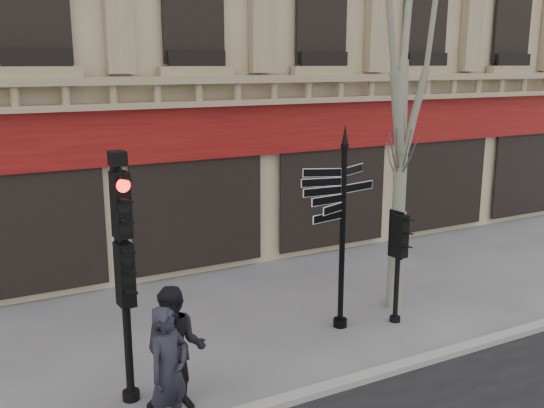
{
  "coord_description": "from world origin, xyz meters",
  "views": [
    {
      "loc": [
        -5.25,
        -8.85,
        5.2
      ],
      "look_at": [
        -0.21,
        0.6,
        2.73
      ],
      "focal_mm": 40.0,
      "sensor_mm": 36.0,
      "label": 1
    }
  ],
  "objects_px": {
    "traffic_signal_secondary": "(398,248)",
    "pedestrian_b": "(175,349)",
    "traffic_signal_main": "(123,248)",
    "pedestrian_a": "(169,372)",
    "fingerpost": "(344,194)",
    "plane_tree": "(407,33)"
  },
  "relations": [
    {
      "from": "traffic_signal_main",
      "to": "pedestrian_a",
      "type": "distance_m",
      "value": 1.96
    },
    {
      "from": "fingerpost",
      "to": "traffic_signal_secondary",
      "type": "distance_m",
      "value": 1.66
    },
    {
      "from": "traffic_signal_secondary",
      "to": "pedestrian_a",
      "type": "xyz_separation_m",
      "value": [
        -5.38,
        -1.57,
        -0.63
      ]
    },
    {
      "from": "traffic_signal_main",
      "to": "plane_tree",
      "type": "bearing_deg",
      "value": 5.11
    },
    {
      "from": "pedestrian_a",
      "to": "pedestrian_b",
      "type": "height_order",
      "value": "pedestrian_b"
    },
    {
      "from": "fingerpost",
      "to": "pedestrian_b",
      "type": "distance_m",
      "value": 4.5
    },
    {
      "from": "fingerpost",
      "to": "traffic_signal_main",
      "type": "distance_m",
      "value": 4.56
    },
    {
      "from": "pedestrian_a",
      "to": "pedestrian_b",
      "type": "distance_m",
      "value": 0.67
    },
    {
      "from": "traffic_signal_main",
      "to": "pedestrian_b",
      "type": "height_order",
      "value": "traffic_signal_main"
    },
    {
      "from": "fingerpost",
      "to": "pedestrian_b",
      "type": "xyz_separation_m",
      "value": [
        -3.93,
        -1.31,
        -1.77
      ]
    },
    {
      "from": "plane_tree",
      "to": "traffic_signal_secondary",
      "type": "bearing_deg",
      "value": -127.71
    },
    {
      "from": "fingerpost",
      "to": "traffic_signal_secondary",
      "type": "height_order",
      "value": "fingerpost"
    },
    {
      "from": "fingerpost",
      "to": "plane_tree",
      "type": "distance_m",
      "value": 3.48
    },
    {
      "from": "plane_tree",
      "to": "pedestrian_a",
      "type": "bearing_deg",
      "value": -159.42
    },
    {
      "from": "traffic_signal_secondary",
      "to": "pedestrian_b",
      "type": "xyz_separation_m",
      "value": [
        -5.07,
        -0.97,
        -0.61
      ]
    },
    {
      "from": "pedestrian_a",
      "to": "plane_tree",
      "type": "bearing_deg",
      "value": -6.93
    },
    {
      "from": "plane_tree",
      "to": "pedestrian_a",
      "type": "xyz_separation_m",
      "value": [
        -5.87,
        -2.2,
        -4.84
      ]
    },
    {
      "from": "fingerpost",
      "to": "traffic_signal_main",
      "type": "bearing_deg",
      "value": -172.23
    },
    {
      "from": "traffic_signal_main",
      "to": "pedestrian_b",
      "type": "bearing_deg",
      "value": -50.21
    },
    {
      "from": "plane_tree",
      "to": "pedestrian_b",
      "type": "xyz_separation_m",
      "value": [
        -5.57,
        -1.61,
        -4.82
      ]
    },
    {
      "from": "fingerpost",
      "to": "pedestrian_a",
      "type": "distance_m",
      "value": 4.97
    },
    {
      "from": "traffic_signal_main",
      "to": "fingerpost",
      "type": "bearing_deg",
      "value": 4.77
    }
  ]
}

